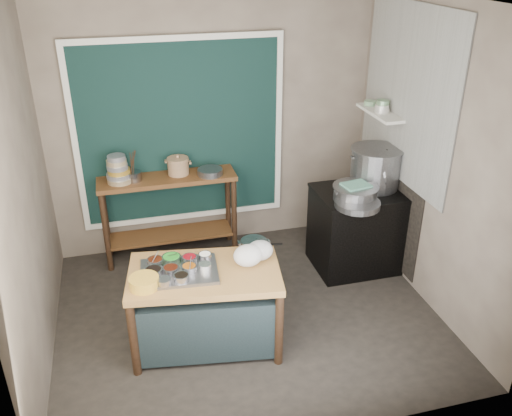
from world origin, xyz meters
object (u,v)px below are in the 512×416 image
object	(u,v)px
back_counter	(170,216)
stove_block	(358,230)
yellow_basin	(144,282)
steamer	(355,193)
utensil_cup	(134,176)
condiment_tray	(179,272)
stock_pot	(375,168)
saucepan	(254,247)
ceramic_crock	(178,167)
prep_table	(206,308)

from	to	relation	value
back_counter	stove_block	distance (m)	2.04
yellow_basin	steamer	bearing A→B (deg)	20.45
yellow_basin	utensil_cup	distance (m)	1.69
condiment_tray	back_counter	bearing A→B (deg)	86.71
stock_pot	stove_block	bearing A→B (deg)	-155.55
utensil_cup	saucepan	bearing A→B (deg)	-56.71
condiment_tray	stock_pot	distance (m)	2.37
stove_block	ceramic_crock	xyz separation A→B (m)	(-1.77, 0.77, 0.61)
prep_table	yellow_basin	bearing A→B (deg)	-158.70
utensil_cup	ceramic_crock	size ratio (longest dim) A/B	0.68
back_counter	ceramic_crock	distance (m)	0.57
back_counter	utensil_cup	distance (m)	0.62
condiment_tray	stock_pot	bearing A→B (deg)	22.77
condiment_tray	saucepan	xyz separation A→B (m)	(0.67, 0.14, 0.05)
ceramic_crock	steamer	xyz separation A→B (m)	(1.62, -0.94, -0.08)
stove_block	stock_pot	size ratio (longest dim) A/B	1.67
yellow_basin	ceramic_crock	size ratio (longest dim) A/B	0.97
back_counter	steamer	size ratio (longest dim) A/B	3.13
prep_table	ceramic_crock	world-z (taller)	ceramic_crock
condiment_tray	steamer	xyz separation A→B (m)	(1.84, 0.66, 0.19)
stock_pot	saucepan	bearing A→B (deg)	-152.85
utensil_cup	back_counter	bearing A→B (deg)	2.63
prep_table	utensil_cup	distance (m)	1.74
condiment_tray	steamer	distance (m)	1.97
condiment_tray	stove_block	bearing A→B (deg)	22.62
back_counter	yellow_basin	distance (m)	1.76
back_counter	utensil_cup	size ratio (longest dim) A/B	8.78
stock_pot	steamer	distance (m)	0.42
ceramic_crock	stove_block	bearing A→B (deg)	-23.47
saucepan	stock_pot	xyz separation A→B (m)	(1.49, 0.76, 0.28)
prep_table	back_counter	bearing A→B (deg)	102.69
ceramic_crock	steamer	bearing A→B (deg)	-29.98
condiment_tray	yellow_basin	bearing A→B (deg)	-155.37
stove_block	ceramic_crock	world-z (taller)	ceramic_crock
back_counter	steamer	distance (m)	2.03
yellow_basin	saucepan	bearing A→B (deg)	16.02
yellow_basin	back_counter	bearing A→B (deg)	77.37
saucepan	stove_block	bearing A→B (deg)	36.16
back_counter	saucepan	size ratio (longest dim) A/B	6.20
stove_block	yellow_basin	world-z (taller)	stove_block
ceramic_crock	steamer	size ratio (longest dim) A/B	0.52
stove_block	ceramic_crock	size ratio (longest dim) A/B	3.71
yellow_basin	ceramic_crock	world-z (taller)	ceramic_crock
prep_table	steamer	bearing A→B (deg)	31.18
back_counter	stock_pot	size ratio (longest dim) A/B	2.69
saucepan	stock_pot	world-z (taller)	stock_pot
yellow_basin	stock_pot	size ratio (longest dim) A/B	0.44
steamer	stove_block	bearing A→B (deg)	48.45
back_counter	yellow_basin	size ratio (longest dim) A/B	6.14
stove_block	yellow_basin	size ratio (longest dim) A/B	3.81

